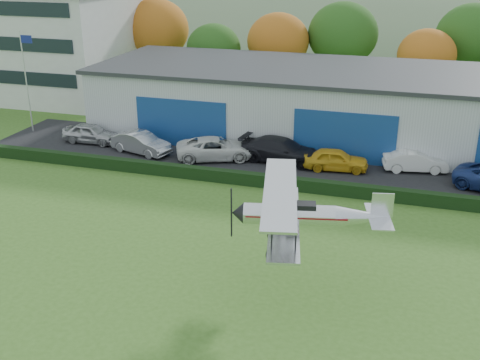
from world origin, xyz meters
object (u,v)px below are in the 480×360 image
(car_1, at_px, (141,143))
(car_2, at_px, (216,148))
(flagpole, at_px, (26,73))
(office_block, at_px, (36,39))
(car_0, at_px, (91,133))
(car_4, at_px, (336,159))
(car_5, at_px, (415,161))
(biplane, at_px, (303,213))
(hangar, at_px, (355,104))
(car_3, at_px, (281,150))

(car_1, bearing_deg, car_2, -70.51)
(flagpole, distance_m, car_1, 11.62)
(office_block, relative_size, car_0, 4.77)
(car_4, bearing_deg, car_5, -81.94)
(flagpole, bearing_deg, car_0, -11.72)
(car_2, distance_m, car_4, 8.37)
(car_4, bearing_deg, flagpole, 79.61)
(car_0, bearing_deg, biplane, -129.06)
(car_2, bearing_deg, hangar, -69.55)
(car_0, bearing_deg, car_3, -89.66)
(car_1, relative_size, biplane, 0.61)
(office_block, distance_m, biplane, 44.93)
(car_4, bearing_deg, car_1, 86.15)
(hangar, relative_size, car_2, 7.36)
(car_0, relative_size, car_3, 0.75)
(car_0, distance_m, car_5, 23.75)
(car_2, relative_size, car_5, 1.32)
(car_2, bearing_deg, car_4, -110.39)
(car_2, bearing_deg, office_block, 36.38)
(car_4, bearing_deg, office_block, 59.37)
(hangar, xyz_separation_m, flagpole, (-24.88, -5.98, 2.13))
(car_0, relative_size, car_5, 1.03)
(car_2, xyz_separation_m, car_4, (8.37, 0.25, -0.04))
(hangar, bearing_deg, flagpole, -166.49)
(hangar, distance_m, car_4, 7.90)
(flagpole, relative_size, car_1, 1.73)
(car_5, distance_m, biplane, 17.49)
(car_3, height_order, car_4, car_3)
(biplane, bearing_deg, car_0, 128.51)
(flagpole, height_order, car_3, flagpole)
(biplane, bearing_deg, car_2, 108.67)
(hangar, xyz_separation_m, biplane, (0.41, -22.99, 1.16))
(office_block, height_order, car_2, office_block)
(car_4, relative_size, biplane, 0.56)
(hangar, height_order, flagpole, flagpole)
(car_5, bearing_deg, hangar, 26.49)
(car_1, bearing_deg, car_4, -71.84)
(hangar, bearing_deg, car_0, -159.12)
(flagpole, relative_size, car_5, 1.91)
(hangar, xyz_separation_m, car_3, (-4.09, -7.17, -1.77))
(car_0, relative_size, biplane, 0.57)
(flagpole, bearing_deg, car_1, -12.30)
(hangar, height_order, car_1, hangar)
(car_5, bearing_deg, biplane, 154.47)
(hangar, xyz_separation_m, car_0, (-18.92, -7.22, -1.87))
(hangar, height_order, car_2, hangar)
(car_1, relative_size, car_5, 1.11)
(hangar, distance_m, biplane, 23.03)
(hangar, distance_m, car_0, 20.33)
(car_5, relative_size, biplane, 0.55)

